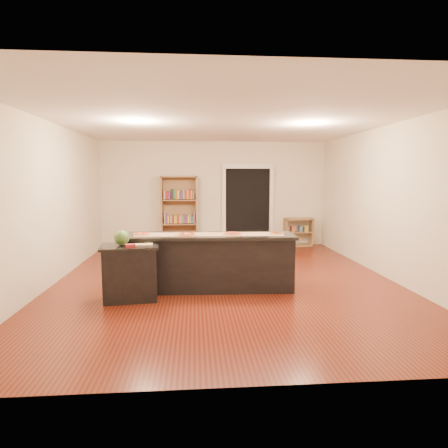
{
  "coord_description": "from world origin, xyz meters",
  "views": [
    {
      "loc": [
        -0.53,
        -6.58,
        1.84
      ],
      "look_at": [
        0.0,
        0.2,
        1.0
      ],
      "focal_mm": 30.0,
      "sensor_mm": 36.0,
      "label": 1
    }
  ],
  "objects": [
    {
      "name": "doorway",
      "position": [
        0.9,
        3.46,
        1.2
      ],
      "size": [
        1.4,
        0.09,
        2.21
      ],
      "color": "black",
      "rests_on": "room"
    },
    {
      "name": "bookshelf",
      "position": [
        -0.93,
        3.28,
        0.95
      ],
      "size": [
        0.95,
        0.34,
        1.9
      ],
      "primitive_type": "cube",
      "color": "#9A724A",
      "rests_on": "ground"
    },
    {
      "name": "pizza_c",
      "position": [
        0.08,
        -0.53,
        0.93
      ],
      "size": [
        0.32,
        0.32,
        0.02
      ],
      "color": "tan",
      "rests_on": "kitchen_island"
    },
    {
      "name": "cutting_board",
      "position": [
        -1.3,
        -0.98,
        0.84
      ],
      "size": [
        0.27,
        0.19,
        0.02
      ],
      "primitive_type": "cube",
      "rotation": [
        0.0,
        0.0,
        0.06
      ],
      "color": "tan",
      "rests_on": "side_counter"
    },
    {
      "name": "package_teal",
      "position": [
        -1.27,
        -0.76,
        0.86
      ],
      "size": [
        0.13,
        0.13,
        0.05
      ],
      "primitive_type": "cylinder",
      "color": "#195966",
      "rests_on": "side_counter"
    },
    {
      "name": "pizza_a",
      "position": [
        -1.4,
        -0.44,
        0.93
      ],
      "size": [
        0.28,
        0.28,
        0.02
      ],
      "color": "tan",
      "rests_on": "kitchen_island"
    },
    {
      "name": "package_red",
      "position": [
        -1.48,
        -1.14,
        0.86
      ],
      "size": [
        0.16,
        0.14,
        0.05
      ],
      "primitive_type": "cube",
      "rotation": [
        0.0,
        0.0,
        0.43
      ],
      "color": "maroon",
      "rests_on": "side_counter"
    },
    {
      "name": "watermelon",
      "position": [
        -1.63,
        -0.96,
        0.95
      ],
      "size": [
        0.23,
        0.23,
        0.23
      ],
      "primitive_type": "sphere",
      "color": "#144214",
      "rests_on": "side_counter"
    },
    {
      "name": "pizza_b",
      "position": [
        -0.66,
        -0.54,
        0.93
      ],
      "size": [
        0.32,
        0.32,
        0.02
      ],
      "color": "tan",
      "rests_on": "kitchen_island"
    },
    {
      "name": "pizza_d",
      "position": [
        0.82,
        -0.53,
        0.93
      ],
      "size": [
        0.26,
        0.26,
        0.02
      ],
      "color": "tan",
      "rests_on": "kitchen_island"
    },
    {
      "name": "kitchen_island",
      "position": [
        -0.29,
        -0.51,
        0.46
      ],
      "size": [
        2.78,
        0.75,
        0.92
      ],
      "rotation": [
        0.0,
        0.0,
        -0.04
      ],
      "color": "black",
      "rests_on": "ground"
    },
    {
      "name": "low_shelf",
      "position": [
        2.27,
        3.29,
        0.38
      ],
      "size": [
        0.76,
        0.33,
        0.76
      ],
      "primitive_type": "cube",
      "color": "#9A724A",
      "rests_on": "ground"
    },
    {
      "name": "waste_bin",
      "position": [
        -0.3,
        3.19,
        0.15
      ],
      "size": [
        0.21,
        0.21,
        0.3
      ],
      "primitive_type": "cylinder",
      "color": "#5089B3",
      "rests_on": "ground"
    },
    {
      "name": "side_counter",
      "position": [
        -1.51,
        -0.95,
        0.42
      ],
      "size": [
        0.85,
        0.62,
        0.84
      ],
      "rotation": [
        0.0,
        0.0,
        0.11
      ],
      "color": "black",
      "rests_on": "ground"
    },
    {
      "name": "room",
      "position": [
        0.0,
        0.0,
        1.4
      ],
      "size": [
        6.0,
        7.0,
        2.8
      ],
      "color": "beige",
      "rests_on": "ground"
    },
    {
      "name": "kraft_paper",
      "position": [
        -0.29,
        -0.51,
        0.92
      ],
      "size": [
        2.43,
        0.53,
        0.0
      ],
      "primitive_type": "cube",
      "rotation": [
        0.0,
        0.0,
        -0.04
      ],
      "color": "#9F7752",
      "rests_on": "kitchen_island"
    }
  ]
}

